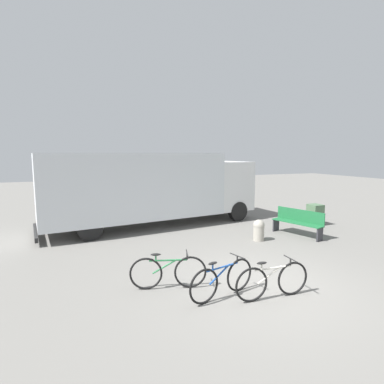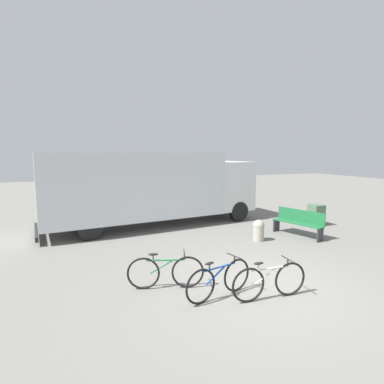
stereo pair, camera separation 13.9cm
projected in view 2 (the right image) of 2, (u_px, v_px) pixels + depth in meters
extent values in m
plane|color=slate|center=(257.00, 285.00, 6.68)|extent=(60.00, 60.00, 0.00)
cube|color=silver|center=(134.00, 185.00, 11.81)|extent=(7.21, 3.31, 2.52)
cube|color=silver|center=(225.00, 185.00, 13.85)|extent=(1.97, 2.55, 2.14)
cube|color=black|center=(36.00, 232.00, 10.35)|extent=(0.39, 2.32, 0.16)
cylinder|color=black|center=(213.00, 204.00, 14.92)|extent=(0.88, 0.38, 0.85)
cylinder|color=black|center=(238.00, 211.00, 13.06)|extent=(0.88, 0.38, 0.85)
cylinder|color=black|center=(81.00, 216.00, 12.01)|extent=(0.88, 0.38, 0.85)
cylinder|color=black|center=(90.00, 228.00, 10.15)|extent=(0.88, 0.38, 0.85)
cube|color=#1E6638|center=(297.00, 223.00, 10.62)|extent=(0.92, 1.88, 0.04)
cube|color=#1E6638|center=(300.00, 216.00, 10.70)|extent=(0.57, 1.78, 0.48)
cube|color=#2D2D33|center=(320.00, 235.00, 9.96)|extent=(0.34, 0.15, 0.46)
cube|color=#2D2D33|center=(276.00, 225.00, 11.33)|extent=(0.34, 0.15, 0.46)
torus|color=black|center=(143.00, 273.00, 6.44)|extent=(0.69, 0.24, 0.71)
torus|color=black|center=(188.00, 272.00, 6.52)|extent=(0.69, 0.24, 0.71)
cylinder|color=#26723F|center=(166.00, 260.00, 6.44)|extent=(0.79, 0.26, 0.04)
cylinder|color=#26723F|center=(162.00, 266.00, 6.45)|extent=(0.53, 0.19, 0.33)
cylinder|color=#26723F|center=(153.00, 258.00, 6.41)|extent=(0.03, 0.03, 0.12)
ellipsoid|color=black|center=(153.00, 254.00, 6.40)|extent=(0.24, 0.15, 0.05)
cylinder|color=black|center=(184.00, 256.00, 6.46)|extent=(0.03, 0.03, 0.15)
cylinder|color=black|center=(184.00, 253.00, 6.46)|extent=(0.15, 0.43, 0.02)
torus|color=black|center=(201.00, 286.00, 5.81)|extent=(0.70, 0.22, 0.71)
torus|color=black|center=(237.00, 275.00, 6.36)|extent=(0.70, 0.22, 0.71)
cylinder|color=#1E4C9E|center=(220.00, 267.00, 6.05)|extent=(0.80, 0.24, 0.04)
cylinder|color=#1E4C9E|center=(217.00, 274.00, 6.02)|extent=(0.54, 0.17, 0.33)
cylinder|color=#1E4C9E|center=(209.00, 267.00, 5.89)|extent=(0.03, 0.03, 0.12)
ellipsoid|color=black|center=(209.00, 263.00, 5.88)|extent=(0.24, 0.14, 0.05)
cylinder|color=black|center=(234.00, 259.00, 6.27)|extent=(0.03, 0.03, 0.15)
cylinder|color=black|center=(235.00, 256.00, 6.26)|extent=(0.13, 0.43, 0.02)
torus|color=black|center=(248.00, 285.00, 5.87)|extent=(0.71, 0.08, 0.71)
torus|color=black|center=(290.00, 279.00, 6.16)|extent=(0.71, 0.08, 0.71)
cylinder|color=silver|center=(270.00, 268.00, 5.98)|extent=(0.82, 0.08, 0.04)
cylinder|color=silver|center=(267.00, 275.00, 5.97)|extent=(0.55, 0.07, 0.33)
cylinder|color=silver|center=(259.00, 267.00, 5.89)|extent=(0.03, 0.03, 0.12)
ellipsoid|color=black|center=(259.00, 263.00, 5.88)|extent=(0.22, 0.10, 0.05)
cylinder|color=black|center=(288.00, 263.00, 6.09)|extent=(0.03, 0.03, 0.15)
cylinder|color=black|center=(288.00, 259.00, 6.08)|extent=(0.05, 0.44, 0.02)
cylinder|color=#9E998C|center=(259.00, 233.00, 10.08)|extent=(0.36, 0.36, 0.52)
sphere|color=#9E998C|center=(259.00, 225.00, 10.05)|extent=(0.38, 0.38, 0.38)
cube|color=#4C6B4C|center=(316.00, 215.00, 12.22)|extent=(0.49, 0.52, 0.86)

